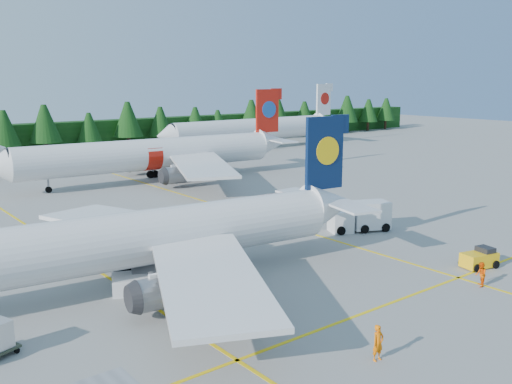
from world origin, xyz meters
TOP-DOWN VIEW (x-y plane):
  - ground at (0.00, 0.00)m, footprint 320.00×320.00m
  - taxi_stripe_a at (-14.00, 20.00)m, footprint 0.25×120.00m
  - taxi_stripe_b at (6.00, 20.00)m, footprint 0.25×120.00m
  - taxi_stripe_cross at (0.00, -6.00)m, footprint 80.00×0.25m
  - treeline_hedge at (0.00, 82.00)m, footprint 220.00×4.00m
  - airliner_navy at (-15.25, 7.03)m, footprint 38.60×31.61m
  - airliner_red at (6.52, 43.32)m, footprint 43.45×35.65m
  - airliner_far_right at (40.57, 64.34)m, footprint 44.97×5.35m
  - airstairs at (-12.96, 6.20)m, footprint 5.15×6.57m
  - service_truck at (10.30, 7.37)m, footprint 6.07×4.17m
  - baggage_tug at (9.37, -5.63)m, footprint 2.97×2.02m
  - crew_a at (-8.31, -10.43)m, footprint 0.72×0.50m
  - crew_b at (5.62, -7.92)m, footprint 1.07×1.05m
  - crew_c at (12.96, 7.01)m, footprint 0.76×0.92m

SIDE VIEW (x-z plane):
  - ground at x=0.00m, z-range 0.00..0.00m
  - taxi_stripe_a at x=-14.00m, z-range 0.00..0.01m
  - taxi_stripe_b at x=6.00m, z-range 0.00..0.01m
  - taxi_stripe_cross at x=0.00m, z-range 0.00..0.01m
  - baggage_tug at x=9.37m, z-range -0.01..1.44m
  - airstairs at x=-12.96m, z-range -1.09..2.78m
  - crew_b at x=5.62m, z-range 0.00..1.75m
  - crew_a at x=-8.31m, z-range 0.00..1.91m
  - crew_c at x=12.96m, z-range 0.00..1.93m
  - service_truck at x=10.30m, z-range -0.01..2.75m
  - treeline_hedge at x=0.00m, z-range 0.00..6.00m
  - airliner_navy at x=-15.25m, z-range -2.24..9.00m
  - airliner_red at x=6.52m, z-range -2.52..10.11m
  - airliner_far_right at x=40.57m, z-range -2.44..10.64m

